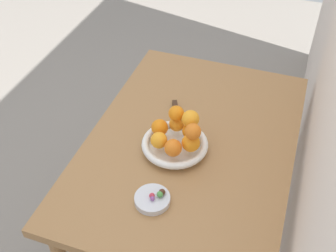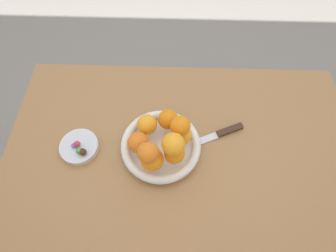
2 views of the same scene
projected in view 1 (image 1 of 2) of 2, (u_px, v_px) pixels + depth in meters
ground_plane at (186, 248)px, 2.08m from camera, size 6.00×6.00×0.00m
dining_table at (190, 157)px, 1.64m from camera, size 1.10×0.76×0.74m
fruit_bowl at (175, 145)px, 1.54m from camera, size 0.24×0.24×0.04m
candy_dish at (152, 199)px, 1.37m from camera, size 0.12×0.12×0.02m
orange_0 at (159, 140)px, 1.49m from camera, size 0.06×0.06×0.06m
orange_1 at (173, 148)px, 1.46m from camera, size 0.06×0.06×0.06m
orange_2 at (191, 143)px, 1.47m from camera, size 0.07×0.07×0.07m
orange_3 at (190, 131)px, 1.52m from camera, size 0.06×0.06×0.06m
orange_4 at (177, 124)px, 1.55m from camera, size 0.06×0.06×0.06m
orange_5 at (160, 127)px, 1.53m from camera, size 0.06×0.06×0.06m
orange_6 at (191, 119)px, 1.48m from camera, size 0.06×0.06×0.06m
orange_7 at (193, 132)px, 1.43m from camera, size 0.06×0.06×0.06m
orange_8 at (176, 113)px, 1.51m from camera, size 0.06×0.06×0.06m
candy_ball_0 at (162, 192)px, 1.36m from camera, size 0.02×0.02×0.02m
candy_ball_1 at (160, 194)px, 1.35m from camera, size 0.02×0.02×0.02m
candy_ball_2 at (152, 198)px, 1.34m from camera, size 0.02×0.02×0.02m
candy_ball_3 at (152, 196)px, 1.35m from camera, size 0.02×0.02×0.02m
knife at (177, 118)px, 1.67m from camera, size 0.25×0.12×0.01m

